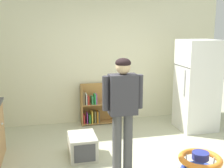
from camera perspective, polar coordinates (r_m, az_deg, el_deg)
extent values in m
cube|color=beige|center=(6.09, -1.90, 5.03)|extent=(5.20, 0.06, 2.70)
sphere|color=silver|center=(4.77, -21.05, -7.40)|extent=(0.04, 0.04, 0.04)
cube|color=white|center=(5.88, 16.58, -0.23)|extent=(0.70, 0.68, 1.78)
cylinder|color=silver|center=(5.54, 14.23, 0.13)|extent=(0.02, 0.02, 0.50)
cube|color=#333333|center=(5.65, 13.70, 3.48)|extent=(0.01, 0.67, 0.01)
cube|color=#AB7D43|center=(5.97, -6.10, -4.21)|extent=(0.02, 0.28, 0.85)
cube|color=#AB7D43|center=(6.12, 1.18, -3.77)|extent=(0.02, 0.28, 0.85)
cube|color=#AF7F40|center=(6.16, -2.65, -3.68)|extent=(0.80, 0.02, 0.85)
cube|color=#AB7D43|center=(6.15, -2.39, -7.54)|extent=(0.76, 0.24, 0.02)
cube|color=#AB7D43|center=(6.03, -2.42, -3.90)|extent=(0.76, 0.24, 0.02)
cube|color=#B3292A|center=(6.04, -5.63, -6.89)|extent=(0.03, 0.17, 0.19)
cube|color=brown|center=(5.92, -5.71, -2.91)|extent=(0.03, 0.17, 0.25)
cube|color=purple|center=(6.04, -5.03, -6.69)|extent=(0.02, 0.17, 0.23)
cube|color=beige|center=(5.92, -5.18, -2.96)|extent=(0.02, 0.17, 0.23)
cube|color=#2B883D|center=(6.06, -4.51, -6.88)|extent=(0.03, 0.17, 0.18)
cube|color=#B72D24|center=(5.94, -4.81, -3.23)|extent=(0.03, 0.17, 0.17)
cube|color=gold|center=(6.05, -4.03, -6.56)|extent=(0.03, 0.17, 0.25)
cube|color=#32874B|center=(5.95, -4.00, -3.19)|extent=(0.03, 0.17, 0.17)
cube|color=olive|center=(6.06, -3.44, -6.48)|extent=(0.03, 0.17, 0.25)
cube|color=green|center=(5.95, -3.47, -2.97)|extent=(0.03, 0.17, 0.21)
cube|color=orange|center=(6.07, -2.95, -6.50)|extent=(0.03, 0.17, 0.24)
cube|color=#843E97|center=(5.96, -3.21, -2.97)|extent=(0.02, 0.17, 0.21)
cube|color=#41403A|center=(6.08, -2.74, -6.49)|extent=(0.03, 0.17, 0.24)
cylinder|color=#4D4D50|center=(4.09, 1.00, -11.77)|extent=(0.13, 0.13, 0.85)
cylinder|color=#4D4D50|center=(4.13, 3.19, -11.55)|extent=(0.13, 0.13, 0.85)
cube|color=#37363D|center=(3.88, 2.18, -2.09)|extent=(0.38, 0.22, 0.55)
cylinder|color=#37363D|center=(3.82, -1.29, -1.89)|extent=(0.09, 0.09, 0.47)
cylinder|color=#37363D|center=(3.95, 5.54, -1.50)|extent=(0.09, 0.09, 0.47)
sphere|color=#D4B182|center=(3.81, 2.22, 3.42)|extent=(0.20, 0.20, 0.20)
ellipsoid|color=black|center=(3.80, 2.23, 4.24)|extent=(0.21, 0.21, 0.13)
torus|color=orange|center=(4.30, 17.17, -14.09)|extent=(0.60, 0.60, 0.08)
cylinder|color=navy|center=(4.28, 17.21, -13.49)|extent=(0.23, 0.23, 0.10)
cylinder|color=silver|center=(4.45, 19.63, -14.68)|extent=(0.02, 0.02, 0.18)
cylinder|color=silver|center=(4.44, 14.55, -14.42)|extent=(0.02, 0.02, 0.18)
cube|color=beige|center=(4.64, -5.92, -12.21)|extent=(0.42, 0.54, 0.36)
cube|color=#424247|center=(4.39, -5.43, -13.64)|extent=(0.32, 0.01, 0.27)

